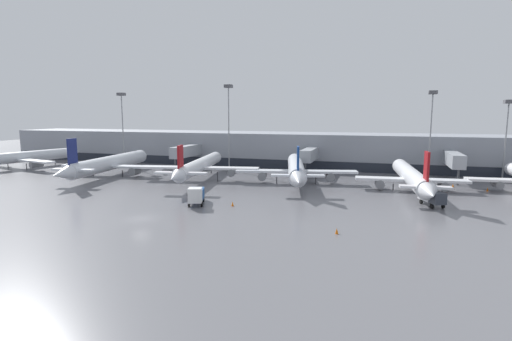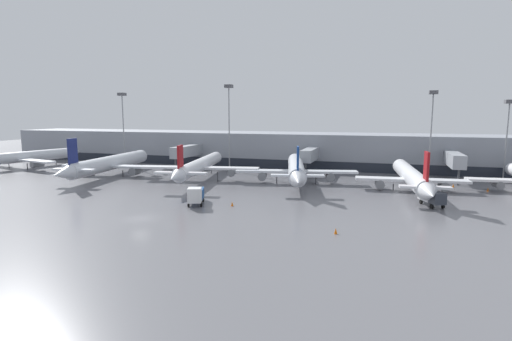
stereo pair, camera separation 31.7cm
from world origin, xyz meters
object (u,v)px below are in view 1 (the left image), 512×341
at_px(apron_light_mast_4, 432,110).
at_px(service_truck_1, 432,196).
at_px(traffic_cone_1, 487,189).
at_px(apron_light_mast_1, 508,116).
at_px(parked_jet_2, 296,169).
at_px(parked_jet_4, 19,158).
at_px(parked_jet_1, 109,164).
at_px(service_truck_0, 196,194).
at_px(apron_light_mast_2, 122,109).
at_px(traffic_cone_0, 453,185).
at_px(apron_light_mast_0, 229,104).
at_px(traffic_cone_3, 337,231).
at_px(parked_jet_0, 411,177).
at_px(parked_jet_5, 200,166).
at_px(traffic_cone_2, 233,204).

bearing_deg(apron_light_mast_4, service_truck_1, -94.89).
relative_size(traffic_cone_1, apron_light_mast_1, 0.04).
distance_m(parked_jet_2, service_truck_1, 27.98).
bearing_deg(apron_light_mast_1, parked_jet_4, -171.15).
distance_m(parked_jet_1, traffic_cone_1, 79.14).
xyz_separation_m(service_truck_0, apron_light_mast_2, (-41.49, 39.62, 13.98)).
xyz_separation_m(traffic_cone_0, apron_light_mast_0, (-50.95, 10.23, 16.24)).
distance_m(traffic_cone_3, apron_light_mast_2, 82.34).
height_order(parked_jet_1, service_truck_0, parked_jet_1).
distance_m(traffic_cone_0, traffic_cone_3, 42.16).
relative_size(parked_jet_0, traffic_cone_1, 51.69).
relative_size(parked_jet_4, parked_jet_5, 0.95).
bearing_deg(service_truck_0, parked_jet_2, 134.30).
distance_m(parked_jet_5, apron_light_mast_4, 52.88).
bearing_deg(traffic_cone_1, parked_jet_2, -176.23).
relative_size(parked_jet_1, apron_light_mast_2, 1.94).
xyz_separation_m(service_truck_0, traffic_cone_3, (23.01, -9.26, -1.26)).
xyz_separation_m(parked_jet_4, apron_light_mast_4, (100.44, 17.11, 12.21)).
bearing_deg(apron_light_mast_2, traffic_cone_1, -8.75).
relative_size(traffic_cone_3, apron_light_mast_1, 0.04).
distance_m(service_truck_0, apron_light_mast_4, 57.60).
height_order(service_truck_1, traffic_cone_1, service_truck_1).
distance_m(parked_jet_2, parked_jet_5, 20.66).
height_order(parked_jet_4, traffic_cone_2, parked_jet_4).
height_order(parked_jet_4, parked_jet_5, parked_jet_4).
xyz_separation_m(traffic_cone_2, apron_light_mast_2, (-47.41, 39.00, 15.25)).
relative_size(parked_jet_1, traffic_cone_3, 53.81).
bearing_deg(parked_jet_4, traffic_cone_2, -95.97).
distance_m(parked_jet_4, apron_light_mast_1, 117.46).
distance_m(service_truck_0, traffic_cone_3, 24.83).
relative_size(service_truck_0, apron_light_mast_0, 0.28).
relative_size(service_truck_0, service_truck_1, 1.07).
bearing_deg(apron_light_mast_1, parked_jet_0, -136.24).
bearing_deg(traffic_cone_1, apron_light_mast_1, 67.88).
relative_size(parked_jet_0, parked_jet_2, 1.07).
bearing_deg(traffic_cone_1, traffic_cone_2, -148.28).
height_order(service_truck_1, traffic_cone_0, service_truck_1).
bearing_deg(parked_jet_5, parked_jet_1, 80.44).
bearing_deg(traffic_cone_3, service_truck_1, 56.75).
relative_size(parked_jet_4, apron_light_mast_0, 1.65).
height_order(traffic_cone_2, traffic_cone_3, traffic_cone_3).
bearing_deg(apron_light_mast_2, traffic_cone_0, -7.56).
bearing_deg(parked_jet_0, traffic_cone_3, 156.66).
height_order(parked_jet_0, traffic_cone_1, parked_jet_0).
relative_size(service_truck_1, traffic_cone_2, 7.96).
bearing_deg(parked_jet_2, parked_jet_1, 81.11).
height_order(parked_jet_1, traffic_cone_3, parked_jet_1).
bearing_deg(traffic_cone_0, apron_light_mast_2, 172.44).
height_order(parked_jet_5, traffic_cone_0, parked_jet_5).
bearing_deg(parked_jet_2, traffic_cone_1, -99.21).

